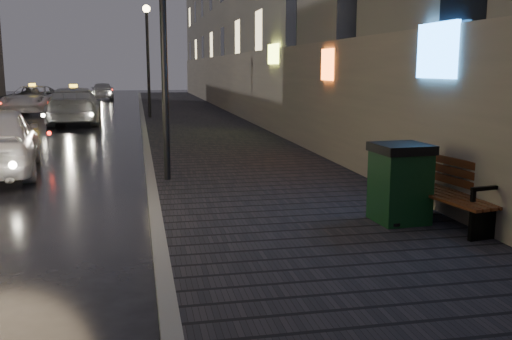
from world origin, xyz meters
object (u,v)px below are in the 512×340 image
Objects in this scene: lamp_near at (163,20)px; taxi_far at (33,99)px; lamp_far at (148,47)px; car_far at (102,91)px; taxi_mid at (75,105)px; trash_bin at (400,182)px; bench at (452,193)px.

lamp_near is 0.98× the size of taxi_far.
lamp_far reaches higher than car_far.
taxi_mid is (-3.39, -0.98, -2.67)m from lamp_far.
car_far reaches higher than trash_bin.
bench is 20.90m from taxi_mid.
car_far is (-3.25, 34.99, -2.79)m from lamp_near.
lamp_near is 1.00× the size of lamp_far.
bench is 0.37× the size of taxi_far.
taxi_mid is at bearing 102.71° from lamp_near.
lamp_near is at bearing -68.63° from taxi_far.
lamp_far is 0.98× the size of taxi_far.
bench is at bearing 108.99° from taxi_mid.
lamp_near is 16.00m from lamp_far.
taxi_mid is at bearing -62.12° from taxi_far.
lamp_near is 0.94× the size of taxi_mid.
lamp_near is 4.31× the size of trash_bin.
taxi_far is at bearing 102.32° from bench.
taxi_mid is (-7.46, 19.52, 0.17)m from bench.
lamp_far reaches higher than bench.
trash_bin reaches higher than bench.
taxi_mid is 7.74m from taxi_far.
lamp_far is at bearing 95.18° from car_far.
lamp_far is 0.94× the size of taxi_mid.
bench is 0.36× the size of taxi_mid.
lamp_near is at bearing 123.14° from bench.
lamp_near reaches higher than car_far.
lamp_near reaches higher than taxi_mid.
car_far is (3.10, 12.81, -0.05)m from taxi_far.
lamp_near is 6.70m from bench.
bench is at bearing 95.98° from car_far.
lamp_far is (0.00, 16.00, 0.00)m from lamp_near.
taxi_mid is (-6.75, 19.20, 0.05)m from trash_bin.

